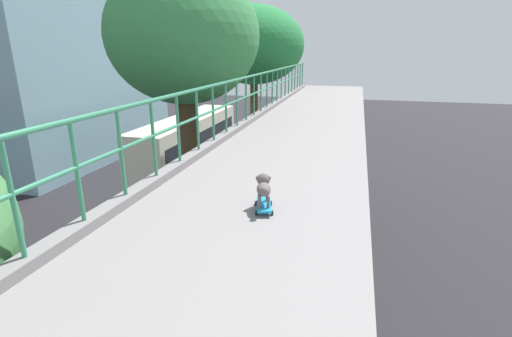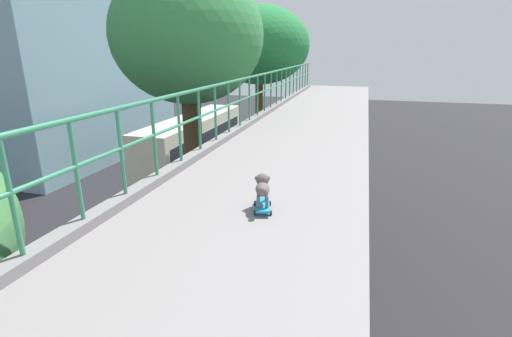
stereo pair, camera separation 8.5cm
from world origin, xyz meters
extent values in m
cube|color=gray|center=(1.13, 0.00, 5.59)|extent=(2.87, 34.82, 0.50)
cube|color=gray|center=(-0.25, 0.00, 5.89)|extent=(0.20, 33.08, 0.11)
cylinder|color=#368661|center=(-0.25, 0.00, 6.96)|extent=(0.06, 33.08, 0.06)
cylinder|color=#368661|center=(-0.25, 0.00, 6.51)|extent=(0.04, 33.08, 0.04)
cylinder|color=#368661|center=(-0.25, 0.00, 6.46)|extent=(0.04, 0.04, 1.01)
cylinder|color=#368661|center=(-0.25, 0.73, 6.46)|extent=(0.04, 0.04, 1.01)
cylinder|color=#368661|center=(-0.25, 1.47, 6.46)|extent=(0.04, 0.04, 1.01)
cylinder|color=#368661|center=(-0.25, 2.20, 6.46)|extent=(0.04, 0.04, 1.01)
cylinder|color=#368661|center=(-0.25, 2.93, 6.46)|extent=(0.04, 0.04, 1.01)
cylinder|color=#368661|center=(-0.25, 3.66, 6.46)|extent=(0.04, 0.04, 1.01)
cylinder|color=#368661|center=(-0.25, 4.40, 6.46)|extent=(0.04, 0.04, 1.01)
cylinder|color=#368661|center=(-0.25, 5.13, 6.46)|extent=(0.04, 0.04, 1.01)
cylinder|color=#368661|center=(-0.25, 5.86, 6.46)|extent=(0.04, 0.04, 1.01)
cylinder|color=#368661|center=(-0.25, 6.60, 6.46)|extent=(0.04, 0.04, 1.01)
cylinder|color=#368661|center=(-0.25, 7.33, 6.46)|extent=(0.04, 0.04, 1.01)
cylinder|color=#368661|center=(-0.25, 8.06, 6.46)|extent=(0.04, 0.04, 1.01)
cylinder|color=#368661|center=(-0.25, 8.80, 6.46)|extent=(0.04, 0.04, 1.01)
cylinder|color=#368661|center=(-0.25, 9.53, 6.46)|extent=(0.04, 0.04, 1.01)
cylinder|color=#368661|center=(-0.25, 10.26, 6.46)|extent=(0.04, 0.04, 1.01)
cylinder|color=#368661|center=(-0.25, 10.99, 6.46)|extent=(0.04, 0.04, 1.01)
cylinder|color=#368661|center=(-0.25, 11.73, 6.46)|extent=(0.04, 0.04, 1.01)
cylinder|color=#368661|center=(-0.25, 12.46, 6.46)|extent=(0.04, 0.04, 1.01)
cylinder|color=#368661|center=(-0.25, 13.19, 6.46)|extent=(0.04, 0.04, 1.01)
cylinder|color=#368661|center=(-0.25, 13.93, 6.46)|extent=(0.04, 0.04, 1.01)
cylinder|color=#368661|center=(-0.25, 14.66, 6.46)|extent=(0.04, 0.04, 1.01)
cylinder|color=#368661|center=(-0.25, 15.39, 6.46)|extent=(0.04, 0.04, 1.01)
cylinder|color=#368661|center=(-0.25, 16.12, 6.46)|extent=(0.04, 0.04, 1.01)
cylinder|color=black|center=(-6.83, 6.02, 0.31)|extent=(0.21, 0.62, 0.62)
cylinder|color=black|center=(-8.40, 6.02, 0.31)|extent=(0.21, 0.62, 0.62)
cube|color=beige|center=(-7.74, 19.15, 1.91)|extent=(2.30, 11.36, 3.27)
cube|color=black|center=(-7.74, 19.15, 2.48)|extent=(2.32, 10.45, 0.70)
cylinder|color=black|center=(-6.64, 23.12, 0.48)|extent=(0.28, 0.96, 0.96)
cylinder|color=black|center=(-8.84, 23.12, 0.48)|extent=(0.28, 0.96, 0.96)
cylinder|color=black|center=(-6.64, 16.02, 0.48)|extent=(0.28, 0.96, 0.96)
cylinder|color=black|center=(-8.84, 16.02, 0.48)|extent=(0.28, 0.96, 0.96)
cylinder|color=#493621|center=(-2.47, 8.01, 3.39)|extent=(0.56, 0.56, 6.78)
ellipsoid|color=#3B894A|center=(-2.47, 8.01, 7.95)|extent=(4.25, 4.25, 3.76)
cylinder|color=brown|center=(-2.64, 16.17, 3.23)|extent=(0.38, 0.38, 6.45)
ellipsoid|color=#287E3F|center=(-2.64, 16.17, 7.78)|extent=(4.82, 4.82, 3.69)
cube|color=#1F90CF|center=(1.39, 1.69, 5.90)|extent=(0.27, 0.45, 0.02)
cylinder|color=black|center=(1.44, 1.84, 5.86)|extent=(0.04, 0.06, 0.05)
cylinder|color=black|center=(1.27, 1.80, 5.86)|extent=(0.04, 0.06, 0.05)
cylinder|color=black|center=(1.51, 1.58, 5.86)|extent=(0.04, 0.06, 0.05)
cylinder|color=black|center=(1.34, 1.53, 5.86)|extent=(0.04, 0.06, 0.05)
cylinder|color=#635557|center=(1.41, 1.79, 5.98)|extent=(0.04, 0.04, 0.14)
cylinder|color=#635557|center=(1.32, 1.77, 5.98)|extent=(0.04, 0.04, 0.14)
cylinder|color=#635557|center=(1.47, 1.59, 5.98)|extent=(0.04, 0.04, 0.14)
cylinder|color=#635557|center=(1.37, 1.56, 5.98)|extent=(0.04, 0.04, 0.14)
ellipsoid|color=#635557|center=(1.39, 1.68, 6.10)|extent=(0.23, 0.32, 0.14)
sphere|color=#635557|center=(1.36, 1.79, 6.17)|extent=(0.15, 0.15, 0.15)
ellipsoid|color=#5C575E|center=(1.34, 1.86, 6.16)|extent=(0.07, 0.08, 0.05)
sphere|color=#635557|center=(1.41, 1.81, 6.19)|extent=(0.06, 0.06, 0.06)
sphere|color=#635557|center=(1.30, 1.78, 6.19)|extent=(0.06, 0.06, 0.06)
sphere|color=#635557|center=(1.43, 1.53, 6.14)|extent=(0.07, 0.07, 0.07)
camera|label=1|loc=(2.32, -2.18, 7.60)|focal=26.43mm
camera|label=2|loc=(2.41, -2.16, 7.60)|focal=26.43mm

